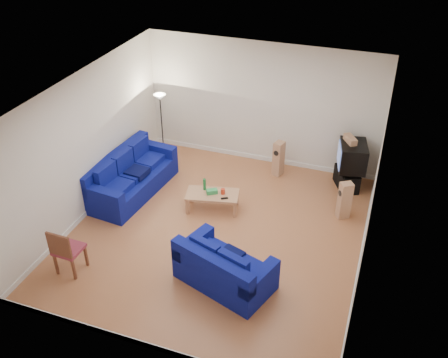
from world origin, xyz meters
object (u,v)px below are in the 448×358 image
(tv_stand, at_px, (347,179))
(sofa_loveseat, at_px, (223,270))
(television, at_px, (352,156))
(sofa_three_seat, at_px, (129,178))
(coffee_table, at_px, (212,196))

(tv_stand, bearing_deg, sofa_loveseat, -47.83)
(television, bearing_deg, tv_stand, -125.39)
(sofa_three_seat, relative_size, tv_stand, 3.39)
(sofa_three_seat, height_order, television, television)
(sofa_three_seat, bearing_deg, television, 116.92)
(sofa_loveseat, xyz_separation_m, coffee_table, (-1.03, 2.18, 0.04))
(sofa_three_seat, bearing_deg, tv_stand, 117.34)
(sofa_loveseat, height_order, coffee_table, sofa_loveseat)
(coffee_table, relative_size, tv_stand, 1.66)
(sofa_loveseat, bearing_deg, sofa_three_seat, 163.80)
(sofa_three_seat, bearing_deg, sofa_loveseat, 60.84)
(sofa_loveseat, bearing_deg, coffee_table, 134.15)
(sofa_three_seat, xyz_separation_m, coffee_table, (2.12, -0.03, 0.01))
(television, bearing_deg, sofa_loveseat, -35.05)
(sofa_loveseat, distance_m, television, 4.50)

